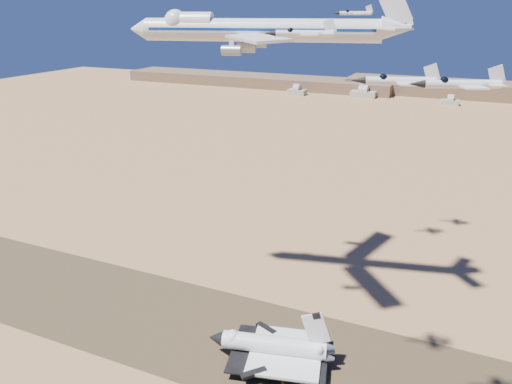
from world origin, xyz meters
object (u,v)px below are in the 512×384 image
at_px(carrier_747, 252,30).
at_px(chase_jet_b, 398,81).
at_px(crew_b, 283,384).
at_px(chase_jet_c, 460,84).
at_px(shuttle, 273,347).
at_px(crew_a, 282,384).
at_px(chase_jet_e, 354,13).
at_px(chase_jet_f, 395,26).
at_px(chase_jet_a, 303,33).

bearing_deg(carrier_747, chase_jet_b, -58.74).
distance_m(crew_b, chase_jet_c, 102.40).
height_order(shuttle, crew_a, shuttle).
relative_size(shuttle, chase_jet_e, 2.73).
height_order(carrier_747, chase_jet_b, carrier_747).
distance_m(chase_jet_b, chase_jet_e, 106.04).
relative_size(chase_jet_e, chase_jet_f, 0.96).
bearing_deg(chase_jet_e, chase_jet_c, -91.33).
xyz_separation_m(crew_b, chase_jet_b, (26.26, -14.92, 90.19)).
xyz_separation_m(crew_a, chase_jet_e, (-6.27, 85.66, 100.56)).
distance_m(crew_a, crew_b, 0.46).
distance_m(crew_b, chase_jet_b, 95.11).
bearing_deg(carrier_747, chase_jet_f, 48.37).
distance_m(shuttle, chase_jet_e, 122.74).
xyz_separation_m(shuttle, crew_b, (7.09, -9.21, -4.21)).
xyz_separation_m(chase_jet_b, chase_jet_c, (10.91, -11.30, 1.56)).
bearing_deg(crew_a, chase_jet_c, -137.42).
bearing_deg(shuttle, crew_b, -65.66).
xyz_separation_m(shuttle, carrier_747, (-21.59, 32.22, 91.58)).
relative_size(carrier_747, chase_jet_f, 6.02).
xyz_separation_m(crew_a, chase_jet_c, (37.51, -25.93, 91.85)).
bearing_deg(shuttle, chase_jet_b, -49.14).
bearing_deg(crew_a, carrier_747, 21.41).
bearing_deg(chase_jet_e, chase_jet_b, -94.61).
bearing_deg(chase_jet_b, chase_jet_e, 89.44).
relative_size(chase_jet_b, chase_jet_f, 1.03).
height_order(shuttle, chase_jet_e, chase_jet_e).
xyz_separation_m(crew_b, chase_jet_f, (5.68, 104.43, 95.60)).
distance_m(crew_a, chase_jet_a, 97.69).
bearing_deg(shuttle, crew_a, -67.87).
bearing_deg(chase_jet_c, chase_jet_a, 122.91).
distance_m(shuttle, crew_b, 12.36).
distance_m(shuttle, chase_jet_f, 132.60).
bearing_deg(carrier_747, crew_a, -68.83).
distance_m(chase_jet_a, chase_jet_b, 26.25).
xyz_separation_m(carrier_747, chase_jet_e, (22.07, 43.94, 4.66)).
xyz_separation_m(chase_jet_e, chase_jet_f, (12.29, 19.06, -4.86)).
bearing_deg(shuttle, chase_jet_e, 76.38).
distance_m(chase_jet_a, chase_jet_f, 107.91).
relative_size(crew_b, chase_jet_e, 0.13).
bearing_deg(chase_jet_f, crew_b, -101.24).
distance_m(chase_jet_b, chase_jet_f, 121.23).
bearing_deg(shuttle, chase_jet_c, -51.93).
relative_size(crew_b, chase_jet_a, 0.12).
relative_size(crew_a, crew_b, 0.89).
distance_m(crew_a, chase_jet_f, 141.99).
relative_size(shuttle, carrier_747, 0.44).
distance_m(shuttle, chase_jet_a, 94.72).
height_order(crew_a, chase_jet_b, chase_jet_b).
relative_size(carrier_747, chase_jet_e, 6.24).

